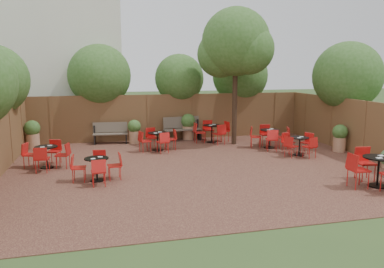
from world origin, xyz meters
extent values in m
plane|color=#354F23|center=(0.00, 0.00, 0.00)|extent=(80.00, 80.00, 0.00)
cube|color=#341715|center=(0.00, 0.00, 0.01)|extent=(12.00, 10.00, 0.02)
cube|color=brown|center=(0.00, 5.00, 1.00)|extent=(12.00, 0.08, 2.00)
cube|color=brown|center=(6.00, 0.00, 1.00)|extent=(0.08, 10.00, 2.00)
cube|color=silver|center=(-4.50, 8.00, 4.00)|extent=(5.00, 4.00, 8.00)
sphere|color=#2F561C|center=(-3.00, 5.70, 2.81)|extent=(2.69, 2.69, 2.69)
sphere|color=#2F561C|center=(0.50, 5.60, 2.66)|extent=(2.21, 2.21, 2.21)
sphere|color=#2F561C|center=(3.50, 5.80, 2.79)|extent=(2.62, 2.62, 2.62)
sphere|color=#2F561C|center=(6.60, 2.00, 2.82)|extent=(2.73, 2.73, 2.73)
cylinder|color=black|center=(2.29, 3.21, 2.20)|extent=(0.25, 0.25, 4.36)
sphere|color=#2F561C|center=(2.29, 3.21, 4.16)|extent=(2.71, 2.71, 2.71)
sphere|color=#2F561C|center=(1.79, 3.61, 3.68)|extent=(1.90, 1.90, 1.90)
sphere|color=#2F561C|center=(2.69, 2.81, 3.86)|extent=(1.98, 1.98, 1.98)
cube|color=brown|center=(-2.66, 4.55, 0.43)|extent=(1.44, 0.53, 0.05)
cube|color=brown|center=(-2.66, 4.74, 0.68)|extent=(1.42, 0.21, 0.43)
cube|color=black|center=(-3.31, 4.55, 0.21)|extent=(0.09, 0.43, 0.38)
cube|color=black|center=(-2.02, 4.55, 0.21)|extent=(0.09, 0.43, 0.38)
cube|color=brown|center=(0.40, 4.55, 0.49)|extent=(1.68, 0.65, 0.05)
cube|color=brown|center=(0.40, 4.77, 0.78)|extent=(1.64, 0.29, 0.49)
cube|color=black|center=(-0.34, 4.55, 0.24)|extent=(0.11, 0.50, 0.44)
cube|color=black|center=(1.14, 4.55, 0.24)|extent=(0.11, 0.50, 0.44)
cylinder|color=black|center=(-4.77, 1.02, 0.03)|extent=(0.41, 0.41, 0.03)
cylinder|color=black|center=(-4.77, 1.02, 0.36)|extent=(0.05, 0.05, 0.65)
cylinder|color=black|center=(-4.77, 1.02, 0.70)|extent=(0.70, 0.70, 0.03)
cube|color=white|center=(-4.66, 1.09, 0.72)|extent=(0.14, 0.11, 0.01)
cube|color=white|center=(-4.87, 0.91, 0.72)|extent=(0.14, 0.11, 0.01)
cylinder|color=black|center=(-0.98, 2.74, 0.03)|extent=(0.41, 0.41, 0.03)
cylinder|color=black|center=(-0.98, 2.74, 0.36)|extent=(0.05, 0.05, 0.65)
cylinder|color=black|center=(-0.98, 2.74, 0.70)|extent=(0.71, 0.71, 0.03)
cube|color=white|center=(-0.87, 2.81, 0.72)|extent=(0.14, 0.11, 0.01)
cube|color=white|center=(-1.07, 2.63, 0.72)|extent=(0.14, 0.11, 0.01)
cylinder|color=black|center=(-3.24, -0.81, 0.03)|extent=(0.39, 0.39, 0.03)
cylinder|color=black|center=(-3.24, -0.81, 0.35)|extent=(0.04, 0.04, 0.62)
cylinder|color=black|center=(-3.24, -0.81, 0.66)|extent=(0.67, 0.67, 0.03)
cube|color=white|center=(-3.14, -0.74, 0.68)|extent=(0.13, 0.10, 0.01)
cube|color=white|center=(-3.33, -0.92, 0.68)|extent=(0.13, 0.10, 0.01)
cylinder|color=black|center=(3.86, 0.69, 0.03)|extent=(0.39, 0.39, 0.03)
cylinder|color=black|center=(3.86, 0.69, 0.35)|extent=(0.04, 0.04, 0.62)
cylinder|color=black|center=(3.86, 0.69, 0.66)|extent=(0.67, 0.67, 0.03)
cube|color=white|center=(3.97, 0.76, 0.68)|extent=(0.15, 0.13, 0.01)
cube|color=white|center=(3.78, 0.59, 0.68)|extent=(0.15, 0.13, 0.01)
cylinder|color=black|center=(1.51, 3.80, 0.03)|extent=(0.44, 0.44, 0.03)
cylinder|color=black|center=(1.51, 3.80, 0.39)|extent=(0.05, 0.05, 0.70)
cylinder|color=black|center=(1.51, 3.80, 0.75)|extent=(0.76, 0.76, 0.03)
cube|color=white|center=(1.63, 3.88, 0.77)|extent=(0.15, 0.11, 0.01)
cube|color=white|center=(1.41, 3.68, 0.77)|extent=(0.15, 0.11, 0.01)
cylinder|color=black|center=(3.37, 2.14, 0.03)|extent=(0.43, 0.43, 0.03)
cylinder|color=black|center=(3.37, 2.14, 0.38)|extent=(0.05, 0.05, 0.69)
cylinder|color=black|center=(3.37, 2.14, 0.74)|extent=(0.75, 0.75, 0.03)
cube|color=white|center=(3.49, 2.22, 0.76)|extent=(0.16, 0.13, 0.01)
cube|color=white|center=(3.27, 2.02, 0.76)|extent=(0.16, 0.13, 0.01)
cylinder|color=black|center=(4.00, -3.15, 0.04)|extent=(0.48, 0.48, 0.03)
cylinder|color=black|center=(4.00, -3.15, 0.42)|extent=(0.05, 0.05, 0.76)
cylinder|color=black|center=(4.00, -3.15, 0.81)|extent=(0.82, 0.82, 0.03)
cube|color=white|center=(4.13, -3.06, 0.83)|extent=(0.17, 0.13, 0.02)
cube|color=white|center=(3.90, -3.28, 0.83)|extent=(0.17, 0.13, 0.02)
cylinder|color=#A17050|center=(-1.69, 4.36, 0.28)|extent=(0.45, 0.45, 0.52)
sphere|color=#2F561C|center=(-1.69, 4.36, 0.74)|extent=(0.54, 0.54, 0.54)
cylinder|color=#A17050|center=(0.69, 4.70, 0.32)|extent=(0.52, 0.52, 0.59)
sphere|color=#2F561C|center=(0.69, 4.70, 0.84)|extent=(0.62, 0.62, 0.62)
cylinder|color=#A17050|center=(-5.65, 4.28, 0.31)|extent=(0.51, 0.51, 0.58)
sphere|color=#2F561C|center=(-5.65, 4.28, 0.83)|extent=(0.61, 0.61, 0.61)
cylinder|color=#A17050|center=(5.65, 0.90, 0.29)|extent=(0.47, 0.47, 0.54)
sphere|color=#2F561C|center=(5.65, 0.90, 0.77)|extent=(0.56, 0.56, 0.56)
camera|label=1|loc=(-3.18, -11.50, 3.15)|focal=35.89mm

